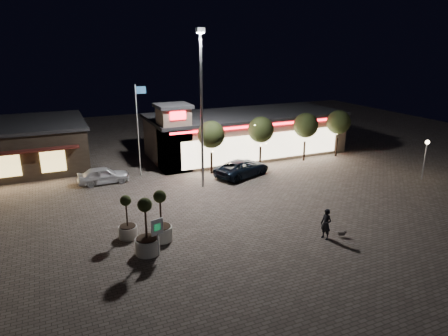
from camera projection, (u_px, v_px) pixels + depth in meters
name	position (u px, v px, depth m)	size (l,w,h in m)	color
ground	(219.00, 231.00, 25.04)	(90.00, 90.00, 0.00)	#6B5F57
retail_building	(242.00, 133.00, 41.84)	(20.40, 8.40, 6.10)	gray
floodlight_pole	(202.00, 101.00, 30.67)	(0.60, 0.40, 12.38)	gray
flagpole	(139.00, 123.00, 34.19)	(0.95, 0.10, 8.00)	white
lamp_post_east	(426.00, 152.00, 33.82)	(0.36, 0.36, 3.48)	gray
string_tree_a	(211.00, 135.00, 35.10)	(2.42, 2.42, 4.79)	#332319
string_tree_b	(261.00, 130.00, 37.04)	(2.42, 2.42, 4.79)	#332319
string_tree_c	(306.00, 125.00, 38.99)	(2.42, 2.42, 4.79)	#332319
string_tree_d	(338.00, 122.00, 40.54)	(2.42, 2.42, 4.79)	#332319
pickup_truck	(242.00, 168.00, 35.20)	(2.47, 5.35, 1.49)	black
white_sedan	(103.00, 175.00, 33.38)	(1.69, 4.20, 1.43)	silver
pedestrian	(326.00, 224.00, 23.87)	(0.69, 0.45, 1.90)	black
dog	(343.00, 233.00, 24.22)	(0.54, 0.31, 0.29)	#59514C
planter_left	(128.00, 225.00, 23.99)	(1.12, 1.12, 2.76)	silver
planter_mid	(147.00, 237.00, 22.14)	(1.36, 1.36, 3.34)	silver
planter_right	(161.00, 225.00, 23.67)	(1.29, 1.29, 3.18)	silver
valet_sign	(157.00, 230.00, 21.81)	(0.71, 0.26, 2.18)	gray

